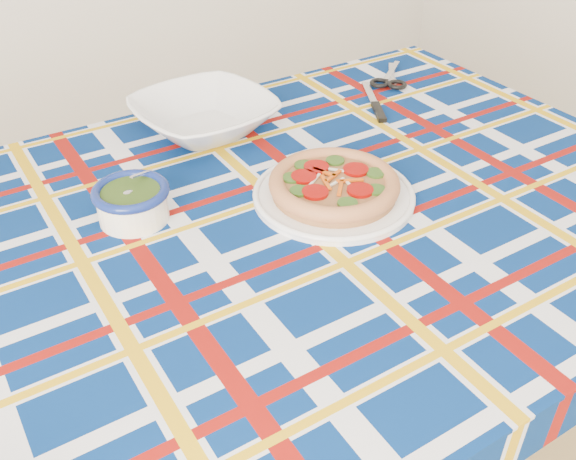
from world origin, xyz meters
TOP-DOWN VIEW (x-y plane):
  - dining_table at (-0.20, 0.53)m, footprint 1.90×1.31m
  - tablecloth at (-0.20, 0.53)m, footprint 1.94×1.35m
  - main_focaccia_plate at (-0.00, 0.51)m, footprint 0.35×0.35m
  - pesto_bowl at (-0.34, 0.69)m, footprint 0.15×0.15m
  - serving_bowl at (-0.04, 0.91)m, footprint 0.32×0.32m
  - table_knife at (0.40, 0.82)m, footprint 0.16×0.22m
  - kitchen_scissors at (0.54, 0.88)m, footprint 0.24×0.22m

SIDE VIEW (x-z plane):
  - dining_table at x=-0.20m, z-range 0.34..1.17m
  - tablecloth at x=-0.20m, z-range 0.72..0.84m
  - table_knife at x=0.40m, z-range 0.84..0.85m
  - kitchen_scissors at x=0.54m, z-range 0.84..0.86m
  - main_focaccia_plate at x=0.00m, z-range 0.84..0.91m
  - serving_bowl at x=-0.04m, z-range 0.84..0.92m
  - pesto_bowl at x=-0.34m, z-range 0.84..0.93m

